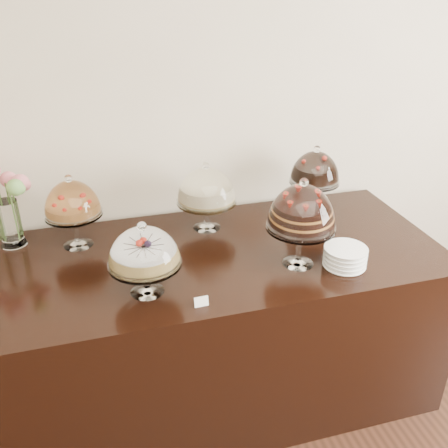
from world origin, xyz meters
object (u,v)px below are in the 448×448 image
object	(u,v)px
cake_stand_dark_choco	(315,170)
flower_vase	(3,200)
cake_stand_sugar_sponge	(144,250)
cake_stand_fruit_tart	(72,202)
cake_stand_cheesecake	(206,188)
plate_stack	(345,257)
display_counter	(221,323)
cake_stand_choco_layer	(302,210)

from	to	relation	value
cake_stand_dark_choco	flower_vase	bearing A→B (deg)	177.57
cake_stand_dark_choco	cake_stand_sugar_sponge	bearing A→B (deg)	-152.73
cake_stand_fruit_tart	cake_stand_cheesecake	bearing A→B (deg)	0.53
flower_vase	plate_stack	xyz separation A→B (m)	(1.54, -0.64, -0.20)
display_counter	cake_stand_fruit_tart	distance (m)	1.01
cake_stand_sugar_sponge	flower_vase	size ratio (longest dim) A/B	0.78
cake_stand_dark_choco	plate_stack	xyz separation A→B (m)	(-0.09, -0.57, -0.21)
flower_vase	plate_stack	bearing A→B (deg)	-22.61
flower_vase	cake_stand_dark_choco	bearing A→B (deg)	-2.43
cake_stand_sugar_sponge	flower_vase	distance (m)	0.85
cake_stand_fruit_tart	cake_stand_choco_layer	bearing A→B (deg)	-25.01
cake_stand_choco_layer	plate_stack	bearing A→B (deg)	-21.54
cake_stand_dark_choco	plate_stack	world-z (taller)	cake_stand_dark_choco
cake_stand_cheesecake	cake_stand_fruit_tart	xyz separation A→B (m)	(-0.68, -0.01, 0.01)
cake_stand_choco_layer	cake_stand_dark_choco	size ratio (longest dim) A/B	1.09
cake_stand_choco_layer	cake_stand_cheesecake	size ratio (longest dim) A/B	1.16
cake_stand_dark_choco	cake_stand_choco_layer	bearing A→B (deg)	-121.05
cake_stand_cheesecake	flower_vase	bearing A→B (deg)	175.27
cake_stand_dark_choco	plate_stack	size ratio (longest dim) A/B	2.04
cake_stand_sugar_sponge	cake_stand_cheesecake	world-z (taller)	cake_stand_cheesecake
display_counter	flower_vase	size ratio (longest dim) A/B	5.02
display_counter	cake_stand_sugar_sponge	world-z (taller)	cake_stand_sugar_sponge
display_counter	cake_stand_cheesecake	distance (m)	0.73
cake_stand_choco_layer	cake_stand_cheesecake	bearing A→B (deg)	124.67
cake_stand_cheesecake	plate_stack	world-z (taller)	cake_stand_cheesecake
cake_stand_sugar_sponge	cake_stand_fruit_tart	world-z (taller)	cake_stand_fruit_tart
cake_stand_cheesecake	cake_stand_fruit_tart	distance (m)	0.68
cake_stand_dark_choco	cake_stand_cheesecake	bearing A→B (deg)	-178.72
cake_stand_cheesecake	flower_vase	size ratio (longest dim) A/B	0.86
flower_vase	cake_stand_choco_layer	bearing A→B (deg)	-22.77
cake_stand_choco_layer	cake_stand_fruit_tart	distance (m)	1.11
cake_stand_fruit_tart	cake_stand_dark_choco	bearing A→B (deg)	0.89
cake_stand_choco_layer	cake_stand_cheesecake	world-z (taller)	cake_stand_choco_layer
cake_stand_cheesecake	cake_stand_fruit_tart	size ratio (longest dim) A/B	0.98
cake_stand_sugar_sponge	cake_stand_choco_layer	bearing A→B (deg)	2.84
plate_stack	flower_vase	bearing A→B (deg)	157.39
cake_stand_fruit_tart	plate_stack	bearing A→B (deg)	-24.44
cake_stand_sugar_sponge	display_counter	bearing A→B (deg)	30.80
cake_stand_choco_layer	cake_stand_fruit_tart	world-z (taller)	cake_stand_choco_layer
display_counter	cake_stand_cheesecake	size ratio (longest dim) A/B	5.84
cake_stand_sugar_sponge	cake_stand_choco_layer	size ratio (longest dim) A/B	0.78
display_counter	cake_stand_choco_layer	distance (m)	0.83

